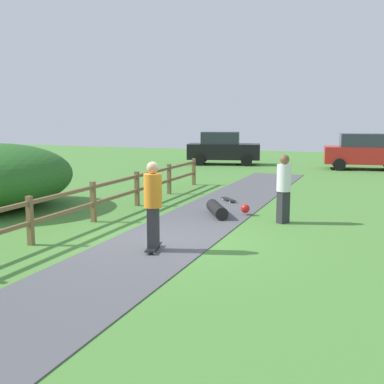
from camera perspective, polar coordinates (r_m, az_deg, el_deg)
ground_plane at (r=11.22m, az=-3.52°, el=-5.80°), size 60.00×60.00×0.00m
asphalt_path at (r=11.22m, az=-3.52°, el=-5.75°), size 2.40×28.00×0.02m
wooden_fence at (r=12.36m, az=-14.61°, el=-1.54°), size 0.12×18.12×1.10m
skater_riding at (r=10.24m, az=-4.57°, el=-1.07°), size 0.45×0.82×1.88m
skater_fallen at (r=13.99m, az=3.20°, el=-2.03°), size 1.36×1.42×0.36m
skateboard_loose at (r=16.35m, az=4.28°, el=-0.85°), size 0.67×0.74×0.08m
bystander_white at (r=13.18m, az=10.64°, el=0.77°), size 0.52×0.52×1.83m
parked_car_black at (r=28.97m, az=3.62°, el=5.11°), size 4.48×2.74×1.92m
parked_car_red at (r=27.70m, az=19.39°, el=4.46°), size 4.40×2.46×1.92m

